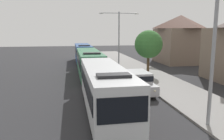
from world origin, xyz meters
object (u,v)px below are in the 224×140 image
object	(u,v)px
bus_middle	(83,53)
white_suv	(139,81)
bus_second_in_line	(89,63)
streetlamp_near	(215,30)
bus_lead	(105,88)
roadside_tree	(149,44)
streetlamp_mid	(119,32)

from	to	relation	value
bus_middle	white_suv	size ratio (longest dim) A/B	2.13
bus_second_in_line	white_suv	size ratio (longest dim) A/B	2.27
bus_second_in_line	streetlamp_near	xyz separation A→B (m)	(5.40, -15.59, 3.78)
bus_second_in_line	bus_middle	world-z (taller)	same
bus_lead	roadside_tree	xyz separation A→B (m)	(7.15, 11.55, 2.12)
streetlamp_mid	streetlamp_near	bearing A→B (deg)	-90.00
roadside_tree	streetlamp_mid	bearing A→B (deg)	101.23
bus_middle	roadside_tree	world-z (taller)	roadside_tree
bus_middle	white_suv	xyz separation A→B (m)	(3.70, -20.22, -0.66)
bus_second_in_line	white_suv	distance (m)	8.72
white_suv	streetlamp_mid	bearing A→B (deg)	83.99
bus_middle	bus_second_in_line	bearing A→B (deg)	-90.00
white_suv	streetlamp_mid	size ratio (longest dim) A/B	0.62
streetlamp_near	bus_lead	bearing A→B (deg)	146.84
bus_middle	white_suv	bearing A→B (deg)	-79.64
streetlamp_mid	roadside_tree	distance (m)	9.07
streetlamp_mid	white_suv	bearing A→B (deg)	-96.01
bus_second_in_line	streetlamp_mid	world-z (taller)	streetlamp_mid
bus_lead	streetlamp_mid	bearing A→B (deg)	75.14
bus_middle	streetlamp_near	distance (m)	28.72
bus_second_in_line	streetlamp_near	distance (m)	16.92
bus_second_in_line	roadside_tree	xyz separation A→B (m)	(7.15, -0.51, 2.12)
bus_lead	streetlamp_near	world-z (taller)	streetlamp_near
bus_lead	streetlamp_mid	xyz separation A→B (m)	(5.40, 20.35, 3.48)
bus_second_in_line	white_suv	world-z (taller)	bus_second_in_line
bus_lead	streetlamp_near	bearing A→B (deg)	-33.16
bus_middle	white_suv	distance (m)	20.57
bus_middle	streetlamp_near	xyz separation A→B (m)	(5.40, -27.95, 3.78)
streetlamp_mid	roadside_tree	xyz separation A→B (m)	(1.75, -8.80, -1.36)
bus_lead	roadside_tree	size ratio (longest dim) A/B	1.99
roadside_tree	bus_lead	bearing A→B (deg)	-121.74
streetlamp_near	streetlamp_mid	bearing A→B (deg)	90.00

